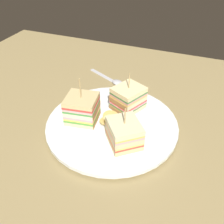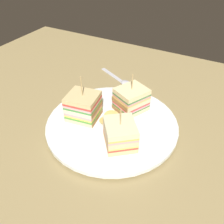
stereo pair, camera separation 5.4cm
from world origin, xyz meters
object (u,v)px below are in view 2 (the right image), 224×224
Objects in this scene: sandwich_wedge_0 at (83,106)px; sandwich_wedge_1 at (120,134)px; spoon at (122,81)px; sandwich_wedge_2 at (131,99)px; plate at (112,124)px; chip_pile at (111,118)px.

sandwich_wedge_1 is at bearing -26.67° from sandwich_wedge_0.
spoon is (0.40, -20.73, -4.24)cm from sandwich_wedge_0.
sandwich_wedge_2 is 15.98cm from spoon.
sandwich_wedge_2 is (-1.59, -6.61, 3.48)cm from plate.
sandwich_wedge_0 is at bearing 33.33° from sandwich_wedge_1.
sandwich_wedge_1 is 7.78cm from chip_pile.
sandwich_wedge_0 is 6.80cm from chip_pile.
sandwich_wedge_0 is at bearing -63.05° from spoon.
plate is at bearing 3.91° from sandwich_wedge_1.
sandwich_wedge_0 is 11.46cm from sandwich_wedge_2.
sandwich_wedge_1 reaches higher than chip_pile.
sandwich_wedge_2 is (-8.27, -7.94, -0.19)cm from sandwich_wedge_0.
sandwich_wedge_1 is (-11.26, 3.68, -0.46)cm from sandwich_wedge_0.
sandwich_wedge_0 is 1.12× the size of sandwich_wedge_2.
plate is 20.66cm from spoon.
chip_pile is at bearing 8.55° from sandwich_wedge_0.
sandwich_wedge_2 reaches higher than chip_pile.
plate is 1.61cm from chip_pile.
spoon is at bearing -120.06° from sandwich_wedge_2.
sandwich_wedge_2 reaches higher than spoon.
plate is 3.11× the size of sandwich_wedge_2.
sandwich_wedge_0 is at bearing 11.24° from plate.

